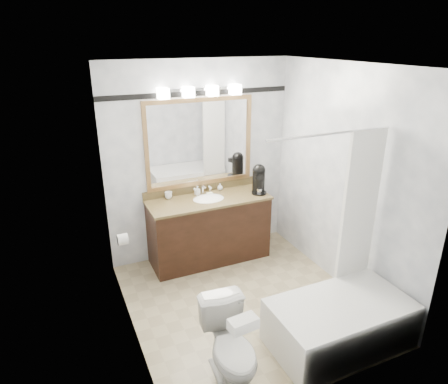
{
  "coord_description": "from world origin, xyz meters",
  "views": [
    {
      "loc": [
        -1.7,
        -3.25,
        2.73
      ],
      "look_at": [
        -0.09,
        0.35,
        1.19
      ],
      "focal_mm": 32.0,
      "sensor_mm": 36.0,
      "label": 1
    }
  ],
  "objects": [
    {
      "name": "accent_stripe",
      "position": [
        0.0,
        1.29,
        2.1
      ],
      "size": [
        2.4,
        0.01,
        0.06
      ],
      "primitive_type": "cube",
      "color": "black",
      "rests_on": "room"
    },
    {
      "name": "tp_roll",
      "position": [
        -1.14,
        0.66,
        0.7
      ],
      "size": [
        0.11,
        0.12,
        0.12
      ],
      "primitive_type": "cylinder",
      "rotation": [
        0.0,
        1.57,
        0.0
      ],
      "color": "white",
      "rests_on": "room"
    },
    {
      "name": "toilet",
      "position": [
        -0.59,
        -0.92,
        0.35
      ],
      "size": [
        0.45,
        0.72,
        0.7
      ],
      "primitive_type": "imported",
      "rotation": [
        0.0,
        0.0,
        -0.09
      ],
      "color": "white",
      "rests_on": "ground"
    },
    {
      "name": "vanity",
      "position": [
        0.0,
        1.02,
        0.44
      ],
      "size": [
        1.53,
        0.58,
        0.97
      ],
      "color": "black",
      "rests_on": "ground"
    },
    {
      "name": "soap_bottle_a",
      "position": [
        -0.08,
        1.2,
        0.91
      ],
      "size": [
        0.07,
        0.07,
        0.12
      ],
      "primitive_type": "imported",
      "rotation": [
        0.0,
        0.0,
        0.35
      ],
      "color": "white",
      "rests_on": "vanity"
    },
    {
      "name": "mirror",
      "position": [
        0.0,
        1.28,
        1.5
      ],
      "size": [
        1.4,
        0.04,
        1.1
      ],
      "color": "#A47A4A",
      "rests_on": "room"
    },
    {
      "name": "soap_bottle_b",
      "position": [
        0.25,
        1.23,
        0.89
      ],
      "size": [
        0.09,
        0.09,
        0.09
      ],
      "primitive_type": "imported",
      "rotation": [
        0.0,
        0.0,
        -0.35
      ],
      "color": "white",
      "rests_on": "vanity"
    },
    {
      "name": "tissue_box",
      "position": [
        -0.59,
        -1.12,
        0.75
      ],
      "size": [
        0.23,
        0.14,
        0.09
      ],
      "primitive_type": "cube",
      "rotation": [
        0.0,
        0.0,
        0.09
      ],
      "color": "white",
      "rests_on": "toilet"
    },
    {
      "name": "vanity_light_bar",
      "position": [
        0.0,
        1.23,
        2.13
      ],
      "size": [
        1.02,
        0.14,
        0.12
      ],
      "color": "silver",
      "rests_on": "room"
    },
    {
      "name": "bathtub",
      "position": [
        0.55,
        -0.9,
        0.28
      ],
      "size": [
        1.3,
        0.75,
        1.96
      ],
      "color": "white",
      "rests_on": "ground"
    },
    {
      "name": "cup_right",
      "position": [
        -0.45,
        1.23,
        0.89
      ],
      "size": [
        0.11,
        0.11,
        0.09
      ],
      "primitive_type": "imported",
      "rotation": [
        0.0,
        0.0,
        0.23
      ],
      "color": "white",
      "rests_on": "vanity"
    },
    {
      "name": "coffee_maker",
      "position": [
        0.67,
        0.96,
        1.04
      ],
      "size": [
        0.2,
        0.24,
        0.37
      ],
      "rotation": [
        0.0,
        0.0,
        -0.36
      ],
      "color": "black",
      "rests_on": "vanity"
    },
    {
      "name": "soap_bar",
      "position": [
        0.06,
        1.13,
        0.86
      ],
      "size": [
        0.08,
        0.05,
        0.02
      ],
      "primitive_type": "cube",
      "rotation": [
        0.0,
        0.0,
        0.05
      ],
      "color": "#E8EAC1",
      "rests_on": "vanity"
    },
    {
      "name": "cup_left",
      "position": [
        -0.46,
        1.22,
        0.88
      ],
      "size": [
        0.12,
        0.12,
        0.07
      ],
      "primitive_type": "imported",
      "rotation": [
        0.0,
        0.0,
        -0.39
      ],
      "color": "white",
      "rests_on": "vanity"
    },
    {
      "name": "room",
      "position": [
        0.0,
        0.0,
        1.25
      ],
      "size": [
        2.42,
        2.62,
        2.52
      ],
      "color": "tan",
      "rests_on": "ground"
    }
  ]
}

